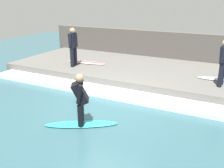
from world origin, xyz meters
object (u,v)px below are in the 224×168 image
object	(u,v)px
surfboard_riding	(81,124)
surfer_riding	(80,97)
surfer_waiting_far	(73,45)
surfboard_waiting_far	(86,62)
surfer_waiting_near	(223,61)
surfboard_waiting_near	(222,79)

from	to	relation	value
surfboard_riding	surfer_riding	bearing A→B (deg)	-90.00
surfer_waiting_far	surfboard_waiting_far	size ratio (longest dim) A/B	0.87
surfer_waiting_far	surfboard_waiting_far	distance (m)	1.19
surfboard_riding	surfer_riding	size ratio (longest dim) A/B	1.39
surfboard_waiting_far	surfer_riding	bearing A→B (deg)	-149.23
surfer_riding	surfboard_waiting_far	bearing A→B (deg)	30.77
surfboard_waiting_far	surfer_waiting_near	bearing A→B (deg)	-95.90
surfboard_riding	surfer_waiting_far	xyz separation A→B (m)	(3.84, 2.91, 1.37)
surfboard_riding	surfer_waiting_far	bearing A→B (deg)	37.18
surfer_riding	surfboard_waiting_far	size ratio (longest dim) A/B	0.74
surfboard_riding	surfboard_waiting_far	bearing A→B (deg)	30.77
surfboard_waiting_near	surfer_waiting_near	bearing A→B (deg)	179.23
surfer_waiting_far	surfboard_waiting_far	world-z (taller)	surfer_waiting_far
surfer_riding	surfer_waiting_far	xyz separation A→B (m)	(3.84, 2.91, 0.55)
surfboard_waiting_near	surfboard_waiting_far	bearing A→B (deg)	91.02
surfer_waiting_near	surfboard_waiting_far	distance (m)	5.99
surfer_waiting_near	surfboard_riding	bearing A→B (deg)	141.24
surfer_riding	surfer_waiting_near	bearing A→B (deg)	-38.76
surfer_riding	surfer_waiting_far	world-z (taller)	surfer_waiting_far
surfboard_riding	surfboard_waiting_near	distance (m)	5.67
surfer_riding	surfer_waiting_far	distance (m)	4.85
surfboard_waiting_far	surfboard_waiting_near	bearing A→B (deg)	-88.98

